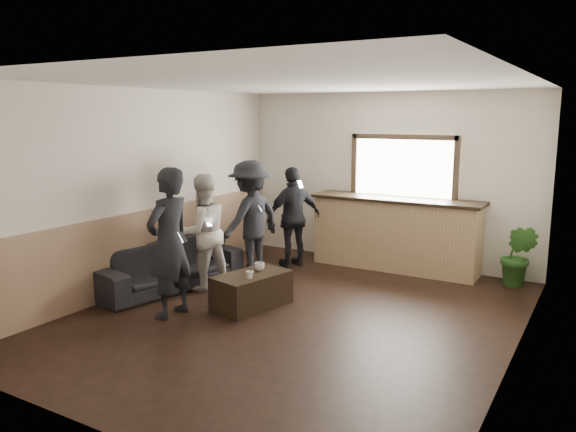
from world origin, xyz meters
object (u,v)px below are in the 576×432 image
Objects in this scene: cup_a at (259,266)px; potted_plant at (519,256)px; sofa at (167,266)px; cup_b at (250,275)px; person_a at (169,243)px; person_d at (294,217)px; bar_counter at (396,229)px; person_b at (203,232)px; person_c at (251,219)px; coffee_table at (252,290)px.

potted_plant is (2.81, 2.46, -0.04)m from cup_a.
sofa reaches higher than cup_b.
person_a is (-0.67, -0.95, 0.42)m from cup_a.
sofa is 1.62m from cup_b.
cup_b is 2.28m from person_d.
bar_counter is 2.98× the size of potted_plant.
cup_b is (1.59, -0.25, 0.16)m from sofa.
person_b reaches higher than sofa.
potted_plant is at bearing -1.42° from bar_counter.
person_c reaches higher than sofa.
coffee_table is at bearing -88.11° from cup_a.
potted_plant is at bearing 148.14° from person_b.
cup_b is at bearing 43.15° from person_c.
cup_b is 1.06m from person_a.
person_d is at bearing -168.79° from potted_plant.
person_d is (0.97, 1.92, 0.49)m from sofa.
cup_a is at bearing 146.10° from person_a.
sofa is 1.44m from person_c.
bar_counter is 3.11m from person_b.
potted_plant is 0.56× the size of person_b.
cup_b is at bearing -62.40° from coffee_table.
bar_counter is 3.83m from person_a.
person_b is 0.92× the size of person_c.
person_b is at bearing -148.56° from potted_plant.
cup_b is at bearing -106.68° from bar_counter.
person_a is at bearing 28.19° from person_d.
person_c reaches higher than potted_plant.
person_d is (-1.48, -0.70, 0.17)m from bar_counter.
person_d reaches higher than potted_plant.
coffee_table is 3.86m from potted_plant.
sofa is 1.34× the size of person_b.
potted_plant is at bearing 41.21° from cup_a.
person_a is 1.98m from person_c.
person_a reaches higher than person_c.
bar_counter reaches higher than sofa.
potted_plant is 0.51× the size of person_c.
person_a is at bearing -135.56° from potted_plant.
sofa is at bearing -36.41° from person_b.
person_a is (-0.77, -0.58, 0.43)m from cup_b.
cup_a is 0.08× the size of person_b.
cup_b is 0.06× the size of person_d.
bar_counter is 20.83× the size of cup_a.
sofa is at bearing 171.24° from cup_b.
cup_b is at bearing -133.81° from potted_plant.
person_a is (-3.48, -3.41, 0.46)m from potted_plant.
person_c is at bearing -158.50° from potted_plant.
person_b is (-1.03, 0.31, 0.60)m from coffee_table.
person_c is at bearing 124.34° from coffee_table.
person_d is at bearing -15.18° from sofa.
sofa is at bearing -133.02° from bar_counter.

